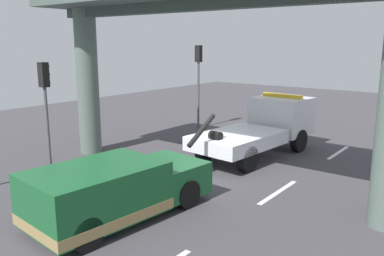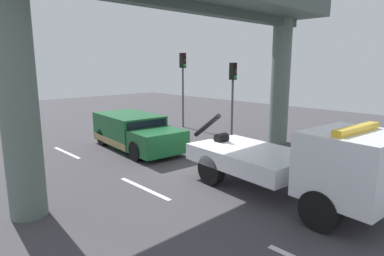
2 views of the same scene
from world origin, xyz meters
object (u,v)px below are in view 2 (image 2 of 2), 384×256
Objects in this scene: tow_truck_white at (302,163)px; traffic_light_far at (233,83)px; traffic_cone_orange at (226,154)px; towed_van_green at (135,132)px; traffic_light_near at (183,74)px.

traffic_light_far reaches higher than tow_truck_white.
traffic_cone_orange is at bearing 158.89° from tow_truck_white.
towed_van_green is 6.41m from traffic_light_near.
traffic_light_near reaches higher than tow_truck_white.
traffic_light_far is at bearing 142.31° from tow_truck_white.
tow_truck_white is at bearing -26.17° from traffic_light_near.
traffic_light_near is at bearing 180.00° from traffic_light_far.
traffic_light_near reaches higher than traffic_cone_orange.
tow_truck_white is 8.53m from towed_van_green.
tow_truck_white reaches higher than traffic_cone_orange.
traffic_light_near is at bearing 114.91° from towed_van_green.
traffic_light_far reaches higher than towed_van_green.
towed_van_green is (-8.52, 0.08, -0.42)m from tow_truck_white.
traffic_cone_orange is (6.81, -3.79, -3.05)m from traffic_light_near.
traffic_light_far is 6.16× the size of traffic_cone_orange.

